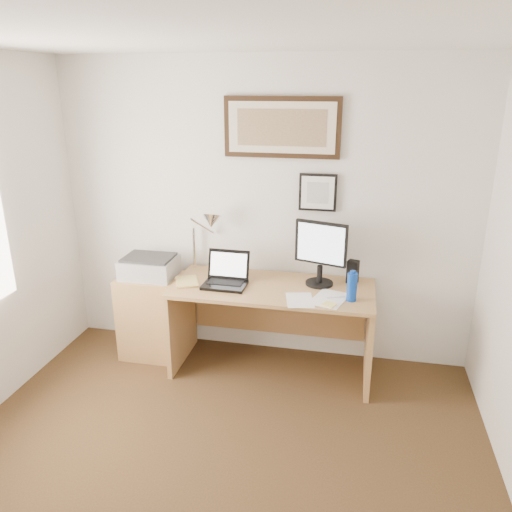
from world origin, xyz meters
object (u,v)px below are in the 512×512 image
(book, at_px, (176,283))
(printer, at_px, (149,267))
(side_cabinet, at_px, (152,315))
(lcd_monitor, at_px, (321,250))
(desk, at_px, (274,309))
(laptop, at_px, (226,278))
(water_bottle, at_px, (352,287))

(book, xyz_separation_m, printer, (-0.29, 0.15, 0.06))
(side_cabinet, xyz_separation_m, lcd_monitor, (1.43, 0.06, 0.68))
(book, height_order, desk, book)
(book, distance_m, laptop, 0.41)
(lcd_monitor, bearing_deg, printer, -177.51)
(printer, bearing_deg, book, -27.76)
(side_cabinet, distance_m, book, 0.52)
(side_cabinet, distance_m, printer, 0.45)
(side_cabinet, bearing_deg, printer, 15.58)
(book, relative_size, printer, 0.54)
(lcd_monitor, bearing_deg, desk, -175.35)
(printer, bearing_deg, desk, 1.76)
(side_cabinet, bearing_deg, desk, 1.89)
(water_bottle, distance_m, desk, 0.74)
(laptop, xyz_separation_m, printer, (-0.69, 0.08, 0.01))
(water_bottle, relative_size, lcd_monitor, 0.41)
(desk, xyz_separation_m, laptop, (-0.37, -0.11, 0.29))
(water_bottle, bearing_deg, side_cabinet, 173.51)
(desk, xyz_separation_m, printer, (-1.06, -0.03, 0.30))
(side_cabinet, xyz_separation_m, water_bottle, (1.69, -0.19, 0.49))
(water_bottle, xyz_separation_m, book, (-1.39, 0.04, -0.10))
(side_cabinet, relative_size, printer, 1.66)
(side_cabinet, relative_size, water_bottle, 3.39)
(book, bearing_deg, laptop, 10.15)
(book, relative_size, desk, 0.15)
(side_cabinet, height_order, lcd_monitor, lcd_monitor)
(lcd_monitor, height_order, printer, lcd_monitor)
(book, distance_m, desk, 0.83)
(laptop, bearing_deg, desk, 17.05)
(water_bottle, xyz_separation_m, desk, (-0.62, 0.23, -0.34))
(desk, bearing_deg, book, -166.48)
(book, bearing_deg, lcd_monitor, 10.75)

